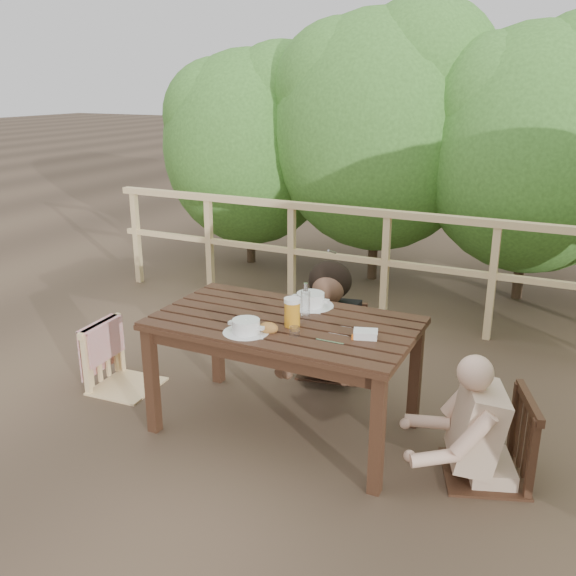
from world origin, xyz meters
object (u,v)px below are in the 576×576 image
at_px(butter_tub, 365,335).
at_px(soup_near, 246,327).
at_px(bread_roll, 269,328).
at_px(chair_far, 333,313).
at_px(chair_right, 491,401).
at_px(woman, 334,284).
at_px(soup_far, 311,300).
at_px(tumbler, 295,333).
at_px(beer_glass, 292,313).
at_px(table, 284,376).
at_px(chair_left, 122,330).
at_px(bottle, 305,302).
at_px(diner_right, 500,380).

bearing_deg(butter_tub, soup_near, -178.42).
distance_m(bread_roll, butter_tub, 0.54).
height_order(chair_far, chair_right, chair_far).
bearing_deg(chair_right, woman, -144.33).
bearing_deg(chair_right, soup_far, -121.88).
height_order(chair_far, butter_tub, chair_far).
distance_m(woman, soup_near, 1.16).
distance_m(soup_far, tumbler, 0.50).
bearing_deg(tumbler, chair_right, 12.73).
distance_m(beer_glass, tumbler, 0.16).
height_order(table, chair_left, chair_left).
xyz_separation_m(table, woman, (-0.04, 0.89, 0.32)).
height_order(soup_far, butter_tub, soup_far).
height_order(chair_left, chair_right, chair_right).
bearing_deg(butter_tub, soup_far, 127.35).
bearing_deg(chair_left, beer_glass, -96.73).
distance_m(chair_left, bottle, 1.39).
bearing_deg(butter_tub, bread_roll, 178.49).
bearing_deg(soup_far, butter_tub, -35.63).
xyz_separation_m(woman, beer_glass, (0.12, -0.96, 0.12)).
bearing_deg(chair_left, soup_far, -80.93).
height_order(chair_far, bread_roll, chair_far).
height_order(woman, diner_right, woman).
distance_m(bread_roll, tumbler, 0.16).
bearing_deg(chair_right, butter_tub, -102.01).
xyz_separation_m(chair_far, tumbler, (0.20, -1.07, 0.28)).
relative_size(table, chair_left, 1.77).
xyz_separation_m(chair_left, diner_right, (2.46, 0.03, 0.15)).
relative_size(chair_right, butter_tub, 6.84).
relative_size(chair_left, chair_far, 0.95).
bearing_deg(tumbler, soup_far, 103.76).
bearing_deg(soup_far, chair_left, -167.46).
distance_m(chair_far, soup_near, 1.18).
xyz_separation_m(chair_right, soup_far, (-1.15, 0.25, 0.30)).
bearing_deg(woman, butter_tub, 109.27).
bearing_deg(soup_near, table, 67.50).
bearing_deg(bottle, soup_near, -122.36).
bearing_deg(tumbler, bottle, 101.86).
relative_size(table, soup_far, 5.27).
bearing_deg(diner_right, soup_far, 58.42).
bearing_deg(chair_far, bread_roll, -99.15).
bearing_deg(soup_far, soup_near, -105.03).
bearing_deg(butter_tub, beer_glass, 165.21).
distance_m(chair_far, diner_right, 1.52).
bearing_deg(bread_roll, soup_near, -148.11).
bearing_deg(chair_left, bottle, -90.70).
xyz_separation_m(chair_left, beer_glass, (1.32, -0.08, 0.36)).
relative_size(beer_glass, bottle, 0.78).
height_order(diner_right, bread_roll, diner_right).
height_order(chair_right, butter_tub, chair_right).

